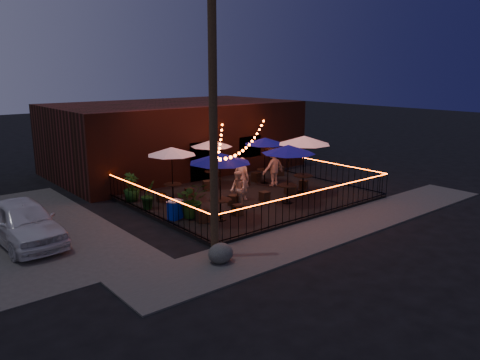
% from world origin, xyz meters
% --- Properties ---
extents(ground, '(110.00, 110.00, 0.00)m').
position_xyz_m(ground, '(0.00, 0.00, 0.00)').
color(ground, black).
rests_on(ground, ground).
extents(patio, '(10.00, 8.00, 0.15)m').
position_xyz_m(patio, '(0.00, 2.00, 0.07)').
color(patio, black).
rests_on(patio, ground).
extents(sidewalk, '(18.00, 2.50, 0.05)m').
position_xyz_m(sidewalk, '(0.00, -3.25, 0.03)').
color(sidewalk, '#3F3C3A').
rests_on(sidewalk, ground).
extents(brick_building, '(14.00, 8.00, 4.00)m').
position_xyz_m(brick_building, '(1.00, 9.99, 2.00)').
color(brick_building, '#36180E').
rests_on(brick_building, ground).
extents(utility_pole, '(0.26, 0.26, 8.00)m').
position_xyz_m(utility_pole, '(-5.40, -2.60, 4.00)').
color(utility_pole, '#312014').
rests_on(utility_pole, ground).
extents(fence_front, '(10.00, 0.04, 1.04)m').
position_xyz_m(fence_front, '(0.00, -2.00, 0.66)').
color(fence_front, black).
rests_on(fence_front, patio).
extents(fence_left, '(0.04, 8.00, 1.04)m').
position_xyz_m(fence_left, '(-5.00, 2.00, 0.66)').
color(fence_left, black).
rests_on(fence_left, patio).
extents(fence_right, '(0.04, 8.00, 1.04)m').
position_xyz_m(fence_right, '(5.00, 2.00, 0.66)').
color(fence_right, black).
rests_on(fence_right, patio).
extents(festoon_lights, '(10.02, 8.72, 1.32)m').
position_xyz_m(festoon_lights, '(-1.01, 1.70, 2.52)').
color(festoon_lights, '#F6480D').
rests_on(festoon_lights, ground).
extents(cafe_table_0, '(2.89, 2.89, 2.66)m').
position_xyz_m(cafe_table_0, '(-3.20, 0.01, 2.58)').
color(cafe_table_0, black).
rests_on(cafe_table_0, patio).
extents(cafe_table_1, '(2.41, 2.41, 2.41)m').
position_xyz_m(cafe_table_1, '(-3.12, 3.62, 2.35)').
color(cafe_table_1, black).
rests_on(cafe_table_1, patio).
extents(cafe_table_2, '(2.58, 2.58, 2.59)m').
position_xyz_m(cafe_table_2, '(0.53, 0.05, 2.51)').
color(cafe_table_2, black).
rests_on(cafe_table_2, patio).
extents(cafe_table_3, '(2.24, 2.24, 2.32)m').
position_xyz_m(cafe_table_3, '(-0.08, 4.80, 2.27)').
color(cafe_table_3, black).
rests_on(cafe_table_3, patio).
extents(cafe_table_4, '(3.22, 3.22, 2.73)m').
position_xyz_m(cafe_table_4, '(2.37, 0.84, 2.64)').
color(cafe_table_4, black).
rests_on(cafe_table_4, patio).
extents(cafe_table_5, '(2.63, 2.63, 2.37)m').
position_xyz_m(cafe_table_5, '(2.28, 3.43, 2.31)').
color(cafe_table_5, black).
rests_on(cafe_table_5, patio).
extents(bistro_chair_0, '(0.53, 0.53, 0.51)m').
position_xyz_m(bistro_chair_0, '(-3.90, 0.22, 0.40)').
color(bistro_chair_0, black).
rests_on(bistro_chair_0, patio).
extents(bistro_chair_1, '(0.41, 0.41, 0.43)m').
position_xyz_m(bistro_chair_1, '(-2.28, 0.08, 0.37)').
color(bistro_chair_1, black).
rests_on(bistro_chair_1, patio).
extents(bistro_chair_2, '(0.34, 0.34, 0.40)m').
position_xyz_m(bistro_chair_2, '(-3.66, 3.76, 0.35)').
color(bistro_chair_2, black).
rests_on(bistro_chair_2, patio).
extents(bistro_chair_3, '(0.38, 0.38, 0.40)m').
position_xyz_m(bistro_chair_3, '(-2.24, 3.62, 0.35)').
color(bistro_chair_3, black).
rests_on(bistro_chair_3, patio).
extents(bistro_chair_4, '(0.50, 0.50, 0.46)m').
position_xyz_m(bistro_chair_4, '(-1.55, 1.24, 0.38)').
color(bistro_chair_4, black).
rests_on(bistro_chair_4, patio).
extents(bistro_chair_5, '(0.41, 0.41, 0.45)m').
position_xyz_m(bistro_chair_5, '(-0.09, 0.85, 0.37)').
color(bistro_chair_5, black).
rests_on(bistro_chair_5, patio).
extents(bistro_chair_6, '(0.53, 0.53, 0.48)m').
position_xyz_m(bistro_chair_6, '(-0.90, 4.06, 0.39)').
color(bistro_chair_6, black).
rests_on(bistro_chair_6, patio).
extents(bistro_chair_7, '(0.53, 0.53, 0.52)m').
position_xyz_m(bistro_chair_7, '(1.13, 3.68, 0.41)').
color(bistro_chair_7, black).
rests_on(bistro_chair_7, patio).
extents(bistro_chair_8, '(0.51, 0.51, 0.49)m').
position_xyz_m(bistro_chair_8, '(1.69, 1.03, 0.40)').
color(bistro_chair_8, black).
rests_on(bistro_chair_8, patio).
extents(bistro_chair_9, '(0.48, 0.48, 0.44)m').
position_xyz_m(bistro_chair_9, '(2.93, 1.31, 0.37)').
color(bistro_chair_9, black).
rests_on(bistro_chair_9, patio).
extents(bistro_chair_10, '(0.43, 0.43, 0.48)m').
position_xyz_m(bistro_chair_10, '(2.17, 3.95, 0.39)').
color(bistro_chair_10, black).
rests_on(bistro_chair_10, patio).
extents(bistro_chair_11, '(0.55, 0.55, 0.50)m').
position_xyz_m(bistro_chair_11, '(4.12, 4.22, 0.40)').
color(bistro_chair_11, black).
rests_on(bistro_chair_11, patio).
extents(patron_a, '(0.70, 0.83, 1.93)m').
position_xyz_m(patron_a, '(-0.64, 1.76, 1.12)').
color(patron_a, tan).
rests_on(patron_a, patio).
extents(patron_b, '(0.73, 0.86, 1.56)m').
position_xyz_m(patron_b, '(-1.54, 0.94, 0.93)').
color(patron_b, '#D8B38D').
rests_on(patron_b, patio).
extents(patron_c, '(1.29, 0.77, 1.96)m').
position_xyz_m(patron_c, '(2.22, 2.73, 1.13)').
color(patron_c, '#D3AB8D').
rests_on(patron_c, patio).
extents(potted_shrub_a, '(1.62, 1.53, 1.43)m').
position_xyz_m(potted_shrub_a, '(-3.83, 1.00, 0.87)').
color(potted_shrub_a, '#133E0C').
rests_on(potted_shrub_a, patio).
extents(potted_shrub_b, '(0.80, 0.71, 1.22)m').
position_xyz_m(potted_shrub_b, '(-4.60, 3.15, 0.76)').
color(potted_shrub_b, '#133711').
rests_on(potted_shrub_b, patio).
extents(potted_shrub_c, '(0.93, 0.93, 1.27)m').
position_xyz_m(potted_shrub_c, '(-4.60, 4.70, 0.79)').
color(potted_shrub_c, '#0B390D').
rests_on(potted_shrub_c, patio).
extents(cooler, '(0.67, 0.57, 0.75)m').
position_xyz_m(cooler, '(-4.50, 1.23, 0.53)').
color(cooler, '#0723B8').
rests_on(cooler, patio).
extents(boulder, '(1.03, 0.94, 0.67)m').
position_xyz_m(boulder, '(-5.55, -3.09, 0.34)').
color(boulder, '#3F3E3A').
rests_on(boulder, ground).
extents(car_white, '(2.02, 4.59, 1.54)m').
position_xyz_m(car_white, '(-9.72, 2.64, 0.77)').
color(car_white, white).
rests_on(car_white, ground).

